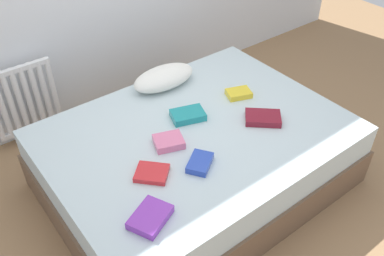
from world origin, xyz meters
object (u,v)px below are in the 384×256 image
object	(u,v)px
radiator	(24,100)
textbook_red	(152,173)
textbook_blue	(200,163)
textbook_pink	(169,142)
textbook_maroon	(263,118)
textbook_purple	(150,217)
bed	(196,157)
pillow	(164,78)
textbook_yellow	(239,93)
textbook_teal	(188,115)

from	to	relation	value
radiator	textbook_red	xyz separation A→B (m)	(0.28, -1.38, 0.12)
textbook_blue	textbook_pink	world-z (taller)	textbook_pink
textbook_maroon	textbook_red	size ratio (longest dim) A/B	1.27
textbook_blue	textbook_maroon	xyz separation A→B (m)	(0.62, 0.09, 0.00)
textbook_blue	textbook_purple	size ratio (longest dim) A/B	0.84
bed	textbook_pink	distance (m)	0.36
pillow	textbook_maroon	xyz separation A→B (m)	(0.29, -0.77, -0.05)
bed	pillow	bearing A→B (deg)	76.87
pillow	textbook_blue	size ratio (longest dim) A/B	2.74
textbook_red	textbook_yellow	xyz separation A→B (m)	(0.96, 0.30, 0.01)
textbook_teal	textbook_pink	world-z (taller)	textbook_teal
bed	textbook_yellow	size ratio (longest dim) A/B	11.45
bed	textbook_maroon	size ratio (longest dim) A/B	8.39
textbook_maroon	textbook_purple	size ratio (longest dim) A/B	1.08
pillow	textbook_blue	bearing A→B (deg)	-111.13
radiator	textbook_red	world-z (taller)	radiator
textbook_purple	textbook_pink	bearing A→B (deg)	20.75
textbook_purple	textbook_yellow	bearing A→B (deg)	1.33
textbook_pink	textbook_purple	world-z (taller)	textbook_pink
textbook_red	textbook_maroon	bearing A→B (deg)	45.12
textbook_teal	textbook_blue	distance (m)	0.48
textbook_red	textbook_yellow	distance (m)	1.01
textbook_maroon	textbook_yellow	distance (m)	0.33
radiator	textbook_yellow	size ratio (longest dim) A/B	3.28
textbook_blue	textbook_pink	size ratio (longest dim) A/B	1.02
textbook_teal	textbook_yellow	world-z (taller)	textbook_teal
pillow	textbook_yellow	world-z (taller)	pillow
bed	textbook_purple	world-z (taller)	textbook_purple
bed	textbook_teal	distance (m)	0.31
pillow	textbook_pink	world-z (taller)	pillow
bed	textbook_pink	bearing A→B (deg)	-176.81
textbook_blue	textbook_maroon	world-z (taller)	same
bed	textbook_maroon	distance (m)	0.54
radiator	textbook_purple	size ratio (longest dim) A/B	2.59
bed	textbook_teal	world-z (taller)	textbook_teal
bed	textbook_maroon	bearing A→B (deg)	-25.35
radiator	textbook_pink	world-z (taller)	radiator
radiator	textbook_maroon	xyz separation A→B (m)	(1.17, -1.40, 0.12)
bed	textbook_yellow	distance (m)	0.57
bed	textbook_red	bearing A→B (deg)	-159.47
bed	radiator	bearing A→B (deg)	122.12
textbook_blue	bed	bearing A→B (deg)	20.64
textbook_blue	textbook_red	distance (m)	0.29
pillow	textbook_maroon	distance (m)	0.82
textbook_pink	bed	bearing A→B (deg)	22.71
textbook_blue	radiator	bearing A→B (deg)	75.99
textbook_teal	textbook_pink	size ratio (longest dim) A/B	1.24
pillow	textbook_purple	distance (m)	1.29
textbook_blue	textbook_purple	world-z (taller)	textbook_purple
textbook_red	textbook_purple	distance (m)	0.33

